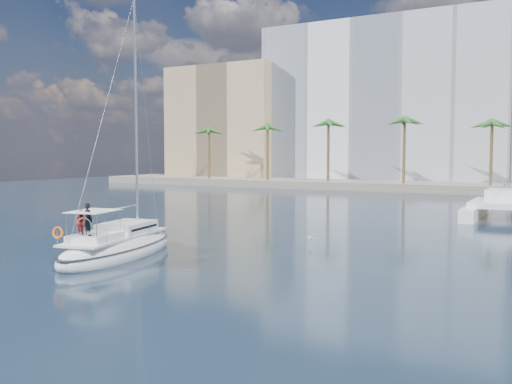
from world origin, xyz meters
The scene contains 9 objects.
ground centered at (0.00, 0.00, 0.00)m, with size 160.00×160.00×0.00m, color black.
quay centered at (0.00, 61.00, 0.60)m, with size 120.00×14.00×1.20m, color gray.
building_modern centered at (-12.00, 73.00, 14.00)m, with size 42.00×16.00×28.00m, color white.
building_tan_left centered at (-42.00, 69.00, 11.00)m, with size 22.00×14.00×22.00m, color tan.
palm_left centered at (-34.00, 57.00, 10.28)m, with size 3.60×3.60×12.30m.
palm_centre centered at (0.00, 57.00, 10.28)m, with size 3.60×3.60×12.30m.
main_sloop centered at (-5.01, -2.83, 0.50)m, with size 5.27×10.79×15.36m.
catamaran centered at (11.89, 27.51, 1.16)m, with size 6.41×12.61×18.21m.
seagull centered at (2.73, 5.80, 0.45)m, with size 0.99×0.42×0.18m.
Camera 1 is at (16.91, -26.32, 5.74)m, focal length 40.00 mm.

